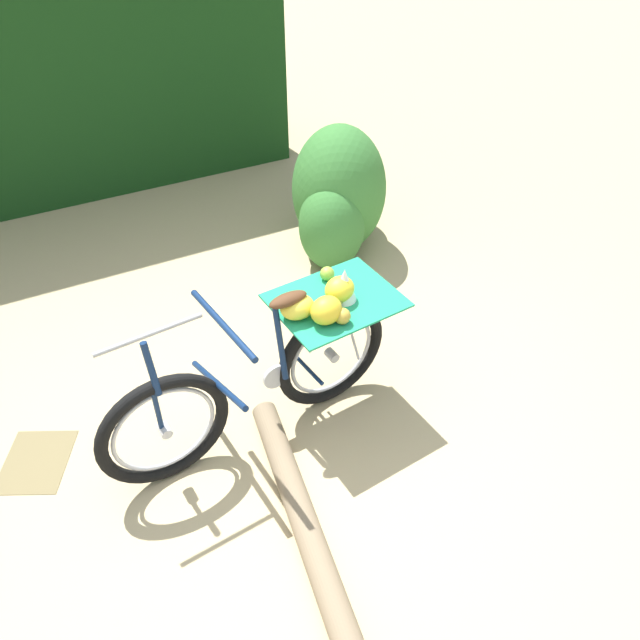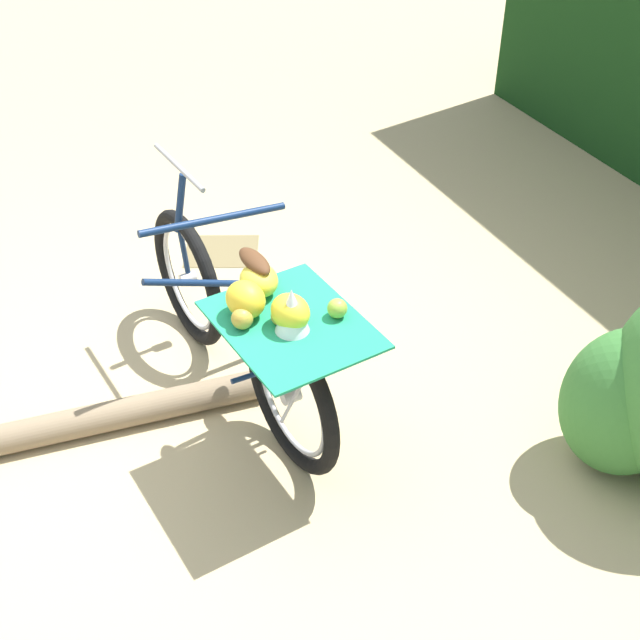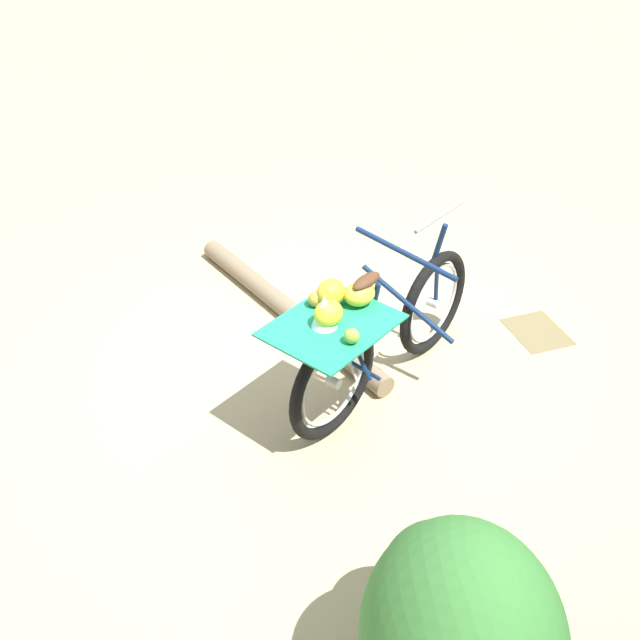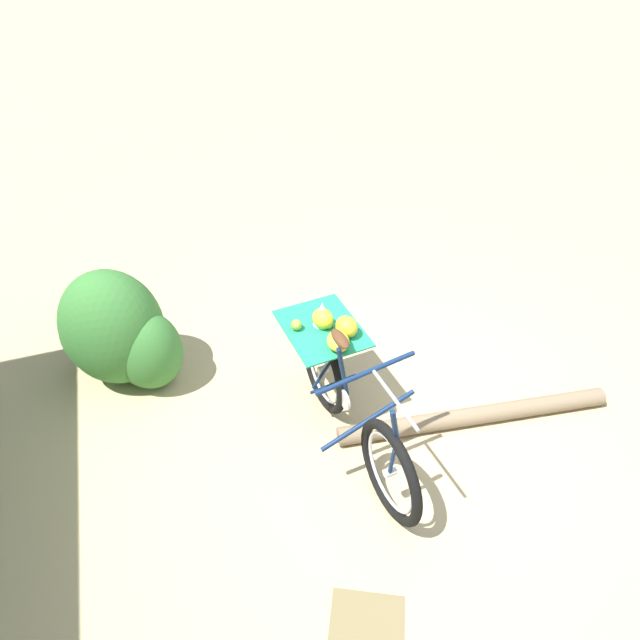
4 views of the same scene
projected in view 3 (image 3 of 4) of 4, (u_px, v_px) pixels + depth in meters
ground_plane at (349, 366)px, 4.87m from camera, size 60.00×60.00×0.00m
bicycle at (376, 332)px, 4.36m from camera, size 1.19×1.67×1.03m
fallen_log at (287, 309)px, 5.30m from camera, size 2.13×0.81×0.14m
leaf_litter_patch at (537, 332)px, 5.18m from camera, size 0.44×0.36×0.01m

